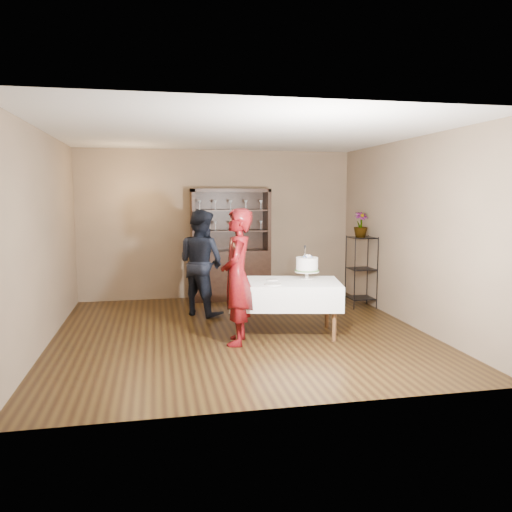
{
  "coord_description": "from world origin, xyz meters",
  "views": [
    {
      "loc": [
        -1.12,
        -6.63,
        1.9
      ],
      "look_at": [
        0.24,
        0.1,
        1.05
      ],
      "focal_mm": 35.0,
      "sensor_mm": 36.0,
      "label": 1
    }
  ],
  "objects_px": {
    "man": "(201,263)",
    "cake_table": "(285,294)",
    "china_hutch": "(231,263)",
    "woman": "(237,277)",
    "plant_etagere": "(361,269)",
    "cake": "(307,265)",
    "potted_plant": "(361,225)"
  },
  "relations": [
    {
      "from": "plant_etagere",
      "to": "cake",
      "type": "distance_m",
      "value": 1.85
    },
    {
      "from": "man",
      "to": "china_hutch",
      "type": "bearing_deg",
      "value": -75.2
    },
    {
      "from": "china_hutch",
      "to": "man",
      "type": "relative_size",
      "value": 1.2
    },
    {
      "from": "potted_plant",
      "to": "man",
      "type": "bearing_deg",
      "value": 179.38
    },
    {
      "from": "plant_etagere",
      "to": "woman",
      "type": "relative_size",
      "value": 0.69
    },
    {
      "from": "woman",
      "to": "plant_etagere",
      "type": "bearing_deg",
      "value": 138.15
    },
    {
      "from": "china_hutch",
      "to": "woman",
      "type": "distance_m",
      "value": 2.76
    },
    {
      "from": "plant_etagere",
      "to": "woman",
      "type": "distance_m",
      "value": 2.94
    },
    {
      "from": "cake_table",
      "to": "plant_etagere",
      "type": "bearing_deg",
      "value": 39.28
    },
    {
      "from": "china_hutch",
      "to": "man",
      "type": "distance_m",
      "value": 1.25
    },
    {
      "from": "china_hutch",
      "to": "man",
      "type": "bearing_deg",
      "value": -120.63
    },
    {
      "from": "plant_etagere",
      "to": "cake_table",
      "type": "bearing_deg",
      "value": -140.72
    },
    {
      "from": "plant_etagere",
      "to": "china_hutch",
      "type": "bearing_deg",
      "value": 153.17
    },
    {
      "from": "cake_table",
      "to": "potted_plant",
      "type": "xyz_separation_m",
      "value": [
        1.65,
        1.35,
        0.84
      ]
    },
    {
      "from": "cake",
      "to": "woman",
      "type": "bearing_deg",
      "value": -157.41
    },
    {
      "from": "woman",
      "to": "potted_plant",
      "type": "bearing_deg",
      "value": 138.05
    },
    {
      "from": "man",
      "to": "cake_table",
      "type": "bearing_deg",
      "value": 171.61
    },
    {
      "from": "cake_table",
      "to": "potted_plant",
      "type": "height_order",
      "value": "potted_plant"
    },
    {
      "from": "plant_etagere",
      "to": "cake_table",
      "type": "relative_size",
      "value": 0.74
    },
    {
      "from": "china_hutch",
      "to": "woman",
      "type": "height_order",
      "value": "china_hutch"
    },
    {
      "from": "man",
      "to": "potted_plant",
      "type": "xyz_separation_m",
      "value": [
        2.66,
        -0.03,
        0.57
      ]
    },
    {
      "from": "plant_etagere",
      "to": "cake",
      "type": "height_order",
      "value": "cake"
    },
    {
      "from": "plant_etagere",
      "to": "woman",
      "type": "xyz_separation_m",
      "value": [
        -2.4,
        -1.68,
        0.21
      ]
    },
    {
      "from": "cake_table",
      "to": "potted_plant",
      "type": "distance_m",
      "value": 2.29
    },
    {
      "from": "man",
      "to": "plant_etagere",
      "type": "bearing_deg",
      "value": -134.32
    },
    {
      "from": "cake",
      "to": "cake_table",
      "type": "bearing_deg",
      "value": -157.31
    },
    {
      "from": "china_hutch",
      "to": "cake",
      "type": "relative_size",
      "value": 4.26
    },
    {
      "from": "plant_etagere",
      "to": "woman",
      "type": "height_order",
      "value": "woman"
    },
    {
      "from": "woman",
      "to": "cake_table",
      "type": "bearing_deg",
      "value": 125.7
    },
    {
      "from": "china_hutch",
      "to": "plant_etagere",
      "type": "distance_m",
      "value": 2.33
    },
    {
      "from": "potted_plant",
      "to": "woman",
      "type": "bearing_deg",
      "value": -145.11
    },
    {
      "from": "cake_table",
      "to": "cake",
      "type": "distance_m",
      "value": 0.53
    }
  ]
}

